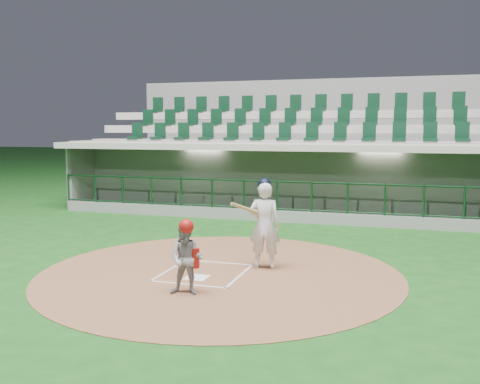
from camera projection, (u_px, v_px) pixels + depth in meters
The scene contains 8 objects.
ground at pixel (209, 270), 10.92m from camera, with size 120.00×120.00×0.00m, color #144614.
dirt_circle at pixel (220, 273), 10.64m from camera, with size 7.20×7.20×0.01m, color brown.
home_plate at pixel (197, 278), 10.25m from camera, with size 0.43×0.43×0.02m, color white.
batter_box_chalk at pixel (204, 273), 10.63m from camera, with size 1.55×1.80×0.01m.
dugout_structure at pixel (291, 185), 18.21m from camera, with size 16.40×3.70×3.00m.
seating_deck at pixel (306, 165), 21.09m from camera, with size 17.00×6.72×5.15m.
batter at pixel (264, 223), 10.90m from camera, with size 0.88×0.88×1.87m.
catcher at pixel (187, 258), 9.21m from camera, with size 0.67×0.55×1.32m.
Camera 1 is at (3.78, -9.98, 2.87)m, focal length 40.00 mm.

